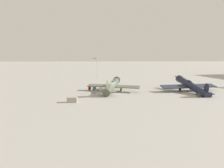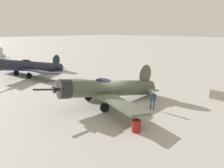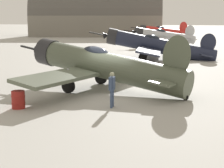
{
  "view_description": "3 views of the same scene",
  "coord_description": "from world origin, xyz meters",
  "px_view_note": "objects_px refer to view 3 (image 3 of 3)",
  "views": [
    {
      "loc": [
        37.94,
        -1.46,
        7.8
      ],
      "look_at": [
        -0.0,
        0.0,
        1.8
      ],
      "focal_mm": 29.12,
      "sensor_mm": 36.0,
      "label": 1
    },
    {
      "loc": [
        -12.82,
        -12.2,
        6.61
      ],
      "look_at": [
        -0.0,
        0.0,
        1.8
      ],
      "focal_mm": 31.94,
      "sensor_mm": 36.0,
      "label": 2
    },
    {
      "loc": [
        5.66,
        -19.69,
        4.08
      ],
      "look_at": [
        1.16,
        -3.68,
        1.1
      ],
      "focal_mm": 59.18,
      "sensor_mm": 36.0,
      "label": 3
    }
  ],
  "objects_px": {
    "airplane_mid_apron": "(157,46)",
    "ground_crew_mechanic": "(112,86)",
    "airplane_outer_stand": "(162,31)",
    "airplane_foreground": "(102,65)",
    "fuel_drum": "(18,100)",
    "airplane_far_line": "(163,36)"
  },
  "relations": [
    {
      "from": "airplane_outer_stand",
      "to": "fuel_drum",
      "type": "bearing_deg",
      "value": 68.36
    },
    {
      "from": "airplane_outer_stand",
      "to": "ground_crew_mechanic",
      "type": "xyz_separation_m",
      "value": [
        5.37,
        -53.58,
        -0.62
      ]
    },
    {
      "from": "airplane_foreground",
      "to": "ground_crew_mechanic",
      "type": "distance_m",
      "value": 4.17
    },
    {
      "from": "fuel_drum",
      "to": "airplane_far_line",
      "type": "bearing_deg",
      "value": 88.12
    },
    {
      "from": "airplane_far_line",
      "to": "ground_crew_mechanic",
      "type": "bearing_deg",
      "value": 64.89
    },
    {
      "from": "fuel_drum",
      "to": "airplane_mid_apron",
      "type": "bearing_deg",
      "value": 82.37
    },
    {
      "from": "airplane_foreground",
      "to": "airplane_mid_apron",
      "type": "bearing_deg",
      "value": -75.92
    },
    {
      "from": "airplane_outer_stand",
      "to": "ground_crew_mechanic",
      "type": "bearing_deg",
      "value": 72.74
    },
    {
      "from": "airplane_foreground",
      "to": "airplane_mid_apron",
      "type": "height_order",
      "value": "airplane_foreground"
    },
    {
      "from": "airplane_far_line",
      "to": "ground_crew_mechanic",
      "type": "height_order",
      "value": "airplane_far_line"
    },
    {
      "from": "airplane_mid_apron",
      "to": "airplane_far_line",
      "type": "relative_size",
      "value": 1.21
    },
    {
      "from": "airplane_foreground",
      "to": "ground_crew_mechanic",
      "type": "xyz_separation_m",
      "value": [
        1.64,
        -3.81,
        -0.44
      ]
    },
    {
      "from": "airplane_far_line",
      "to": "fuel_drum",
      "type": "xyz_separation_m",
      "value": [
        -1.25,
        -38.13,
        -1.2
      ]
    },
    {
      "from": "fuel_drum",
      "to": "ground_crew_mechanic",
      "type": "bearing_deg",
      "value": 18.19
    },
    {
      "from": "airplane_foreground",
      "to": "fuel_drum",
      "type": "distance_m",
      "value": 5.79
    },
    {
      "from": "airplane_mid_apron",
      "to": "airplane_far_line",
      "type": "distance_m",
      "value": 16.23
    },
    {
      "from": "airplane_foreground",
      "to": "fuel_drum",
      "type": "relative_size",
      "value": 14.11
    },
    {
      "from": "airplane_mid_apron",
      "to": "ground_crew_mechanic",
      "type": "relative_size",
      "value": 7.68
    },
    {
      "from": "airplane_outer_stand",
      "to": "fuel_drum",
      "type": "xyz_separation_m",
      "value": [
        1.29,
        -54.92,
        -1.21
      ]
    },
    {
      "from": "airplane_mid_apron",
      "to": "ground_crew_mechanic",
      "type": "height_order",
      "value": "airplane_mid_apron"
    },
    {
      "from": "airplane_mid_apron",
      "to": "airplane_outer_stand",
      "type": "xyz_separation_m",
      "value": [
        -4.24,
        32.93,
        0.28
      ]
    },
    {
      "from": "airplane_mid_apron",
      "to": "ground_crew_mechanic",
      "type": "bearing_deg",
      "value": 85.06
    }
  ]
}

